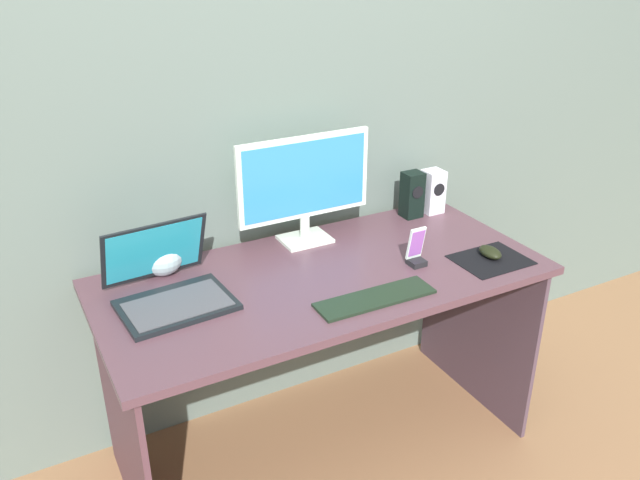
% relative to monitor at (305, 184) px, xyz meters
% --- Properties ---
extents(ground_plane, '(8.00, 8.00, 0.00)m').
position_rel_monitor_xyz_m(ground_plane, '(-0.06, -0.26, -0.98)').
color(ground_plane, '#936744').
extents(wall_back, '(6.00, 0.04, 2.50)m').
position_rel_monitor_xyz_m(wall_back, '(-0.06, 0.14, 0.27)').
color(wall_back, slate).
rests_on(wall_back, ground_plane).
extents(desk, '(1.51, 0.70, 0.75)m').
position_rel_monitor_xyz_m(desk, '(-0.06, -0.26, -0.38)').
color(desk, '#54363F').
rests_on(desk, ground_plane).
extents(monitor, '(0.51, 0.14, 0.40)m').
position_rel_monitor_xyz_m(monitor, '(0.00, 0.00, 0.00)').
color(monitor, white).
rests_on(monitor, desk).
extents(speaker_right, '(0.08, 0.08, 0.18)m').
position_rel_monitor_xyz_m(speaker_right, '(0.58, 0.00, -0.14)').
color(speaker_right, white).
rests_on(speaker_right, desk).
extents(speaker_near_monitor, '(0.08, 0.07, 0.19)m').
position_rel_monitor_xyz_m(speaker_near_monitor, '(0.48, 0.00, -0.13)').
color(speaker_near_monitor, black).
rests_on(speaker_near_monitor, desk).
extents(laptop, '(0.36, 0.35, 0.23)m').
position_rel_monitor_xyz_m(laptop, '(-0.57, -0.18, -0.18)').
color(laptop, black).
rests_on(laptop, desk).
extents(fishbowl, '(0.14, 0.14, 0.14)m').
position_rel_monitor_xyz_m(fishbowl, '(-0.54, -0.00, -0.16)').
color(fishbowl, silver).
rests_on(fishbowl, desk).
extents(keyboard_external, '(0.39, 0.12, 0.01)m').
position_rel_monitor_xyz_m(keyboard_external, '(-0.00, -0.49, -0.22)').
color(keyboard_external, black).
rests_on(keyboard_external, desk).
extents(mousepad, '(0.25, 0.20, 0.00)m').
position_rel_monitor_xyz_m(mousepad, '(0.50, -0.45, -0.22)').
color(mousepad, black).
rests_on(mousepad, desk).
extents(mouse, '(0.07, 0.10, 0.04)m').
position_rel_monitor_xyz_m(mouse, '(0.51, -0.43, -0.20)').
color(mouse, black).
rests_on(mouse, mousepad).
extents(phone_in_dock, '(0.06, 0.05, 0.14)m').
position_rel_monitor_xyz_m(phone_in_dock, '(0.25, -0.35, -0.18)').
color(phone_in_dock, black).
rests_on(phone_in_dock, desk).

